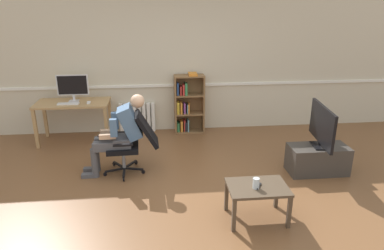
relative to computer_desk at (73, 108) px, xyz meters
name	(u,v)px	position (x,y,z in m)	size (l,w,h in m)	color
ground_plane	(187,194)	(1.90, -2.15, -0.65)	(18.00, 18.00, 0.00)	brown
back_wall	(175,63)	(1.90, 0.50, 0.69)	(12.00, 0.13, 2.70)	beige
computer_desk	(73,108)	(0.00, 0.00, 0.00)	(1.30, 0.66, 0.76)	tan
imac_monitor	(73,86)	(0.02, 0.08, 0.38)	(0.56, 0.14, 0.49)	silver
keyboard	(68,104)	(-0.04, -0.14, 0.11)	(0.37, 0.12, 0.02)	white
computer_mouse	(89,103)	(0.31, -0.12, 0.12)	(0.06, 0.10, 0.03)	white
bookshelf	(187,105)	(2.13, 0.29, -0.09)	(0.58, 0.30, 1.20)	brown
radiator	(137,117)	(1.13, 0.39, -0.36)	(0.70, 0.08, 0.59)	white
office_chair	(134,140)	(1.16, -1.38, -0.14)	(0.85, 0.62, 0.95)	black
person_seated	(120,133)	(0.97, -1.39, 0.00)	(0.99, 0.40, 1.23)	#4C4C51
tv_stand	(318,159)	(3.94, -1.69, -0.44)	(0.88, 0.43, 0.43)	#3D3833
tv_screen	(322,126)	(3.94, -1.69, 0.11)	(0.24, 0.96, 0.62)	black
coffee_table	(257,191)	(2.68, -2.79, -0.28)	(0.71, 0.50, 0.44)	#4C3D2D
drinking_glass	(256,183)	(2.64, -2.83, -0.15)	(0.08, 0.08, 0.13)	silver
spare_remote	(258,186)	(2.68, -2.80, -0.20)	(0.04, 0.15, 0.02)	black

